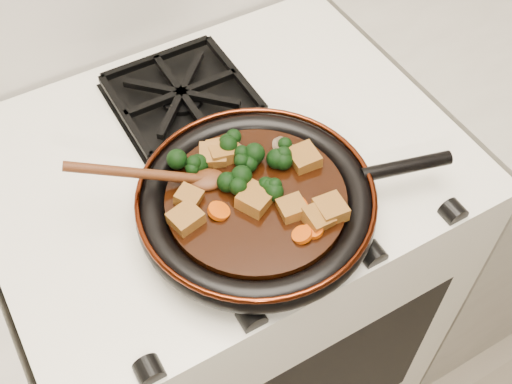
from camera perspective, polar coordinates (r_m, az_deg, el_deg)
stove at (r=1.42m, az=-2.39°, el=-8.67°), size 0.76×0.60×0.90m
burner_grate_front at (r=0.96m, az=0.67°, el=-1.68°), size 0.23×0.23×0.03m
burner_grate_back at (r=1.13m, az=-6.60°, el=8.41°), size 0.23×0.23×0.03m
skillet at (r=0.93m, az=0.12°, el=-0.95°), size 0.47×0.35×0.05m
braising_sauce at (r=0.93m, az=-0.00°, el=-0.79°), size 0.26×0.26×0.02m
tofu_cube_0 at (r=0.96m, az=-2.85°, el=3.60°), size 0.05×0.05×0.03m
tofu_cube_1 at (r=0.89m, az=5.50°, el=-2.31°), size 0.04×0.04×0.03m
tofu_cube_2 at (r=0.96m, az=-3.84°, el=3.25°), size 0.05×0.05×0.03m
tofu_cube_3 at (r=0.96m, az=4.29°, el=3.03°), size 0.04×0.05×0.03m
tofu_cube_4 at (r=0.90m, az=3.24°, el=-1.47°), size 0.04×0.04×0.03m
tofu_cube_5 at (r=0.90m, az=6.65°, el=-1.55°), size 0.04×0.05×0.02m
tofu_cube_6 at (r=0.91m, az=-5.99°, el=-0.48°), size 0.05×0.05×0.02m
tofu_cube_7 at (r=0.89m, az=-6.25°, el=-2.37°), size 0.05×0.05×0.03m
tofu_cube_8 at (r=0.90m, az=-0.06°, el=-0.68°), size 0.06×0.06×0.03m
broccoli_floret_0 at (r=0.92m, az=1.68°, el=0.24°), size 0.07×0.07×0.06m
broccoli_floret_1 at (r=0.92m, az=-1.53°, el=0.45°), size 0.09×0.09×0.06m
broccoli_floret_2 at (r=0.95m, az=-0.93°, el=2.89°), size 0.07×0.07×0.06m
broccoli_floret_3 at (r=0.95m, az=2.32°, el=3.35°), size 0.08×0.09×0.08m
broccoli_floret_4 at (r=0.95m, az=-6.01°, el=2.39°), size 0.06×0.06×0.06m
broccoli_floret_5 at (r=0.97m, az=-2.26°, el=4.26°), size 0.08×0.08×0.06m
carrot_coin_0 at (r=0.88m, az=4.12°, el=-3.81°), size 0.03×0.03×0.02m
carrot_coin_1 at (r=0.90m, az=6.48°, el=-2.14°), size 0.03×0.03×0.02m
carrot_coin_2 at (r=0.91m, az=3.68°, el=-1.15°), size 0.03×0.03×0.02m
carrot_coin_3 at (r=0.88m, az=5.15°, el=-3.40°), size 0.03×0.03×0.01m
carrot_coin_4 at (r=0.90m, az=-3.33°, el=-1.70°), size 0.03×0.03×0.02m
carrot_coin_5 at (r=0.90m, az=6.15°, el=-1.84°), size 0.03×0.03×0.01m
mushroom_slice_0 at (r=0.97m, az=-2.06°, el=4.06°), size 0.04×0.04×0.02m
mushroom_slice_1 at (r=0.97m, az=2.27°, el=4.00°), size 0.04×0.04×0.03m
mushroom_slice_2 at (r=0.96m, az=3.44°, el=3.49°), size 0.03×0.03×0.02m
wooden_spoon at (r=0.92m, az=-7.62°, el=1.39°), size 0.13×0.07×0.20m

